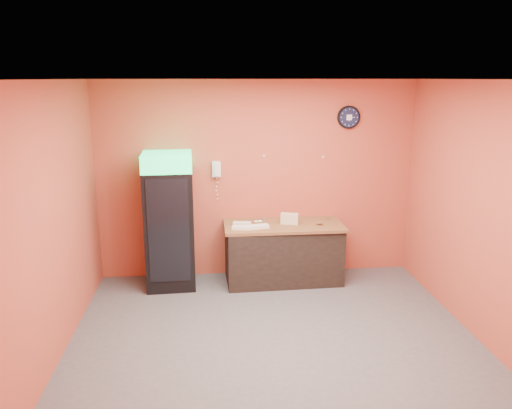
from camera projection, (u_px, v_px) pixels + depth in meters
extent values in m
plane|color=#47474C|center=(274.00, 339.00, 5.52)|extent=(4.50, 4.50, 0.00)
cube|color=#B24D32|center=(257.00, 180.00, 7.11)|extent=(4.50, 0.02, 2.80)
cube|color=#B24D32|center=(52.00, 224.00, 4.97)|extent=(0.02, 4.00, 2.80)
cube|color=#B24D32|center=(482.00, 213.00, 5.39)|extent=(0.02, 4.00, 2.80)
cube|color=white|center=(277.00, 79.00, 4.83)|extent=(4.50, 4.00, 0.02)
cube|color=black|center=(170.00, 229.00, 6.80)|extent=(0.68, 0.68, 1.62)
cube|color=#1CEF75|center=(167.00, 162.00, 6.57)|extent=(0.68, 0.68, 0.23)
cube|color=black|center=(167.00, 231.00, 6.47)|extent=(0.54, 0.04, 1.39)
cube|color=black|center=(283.00, 254.00, 7.04)|extent=(1.62, 0.76, 0.80)
cylinder|color=black|center=(349.00, 117.00, 6.99)|extent=(0.32, 0.05, 0.32)
cylinder|color=#0F1433|center=(349.00, 117.00, 6.96)|extent=(0.27, 0.01, 0.27)
cube|color=white|center=(349.00, 117.00, 6.95)|extent=(0.08, 0.00, 0.08)
cube|color=white|center=(216.00, 169.00, 6.97)|extent=(0.12, 0.07, 0.22)
cube|color=white|center=(216.00, 170.00, 6.92)|extent=(0.05, 0.04, 0.18)
cube|color=brown|center=(284.00, 225.00, 6.94)|extent=(1.66, 0.76, 0.04)
cube|color=beige|center=(289.00, 222.00, 6.93)|extent=(0.26, 0.15, 0.05)
cube|color=beige|center=(289.00, 219.00, 6.92)|extent=(0.26, 0.15, 0.05)
cube|color=beige|center=(290.00, 215.00, 6.91)|extent=(0.26, 0.15, 0.05)
cube|color=silver|center=(242.00, 228.00, 6.70)|extent=(0.28, 0.14, 0.04)
cube|color=silver|center=(258.00, 227.00, 6.74)|extent=(0.32, 0.18, 0.04)
cube|color=silver|center=(242.00, 223.00, 6.91)|extent=(0.26, 0.13, 0.04)
cylinder|color=silver|center=(264.00, 220.00, 7.05)|extent=(0.06, 0.06, 0.06)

